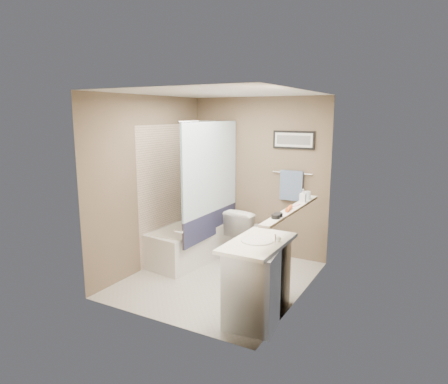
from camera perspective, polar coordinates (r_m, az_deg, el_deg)
The scene contains 33 objects.
ground at distance 5.40m, azimuth -0.79°, elevation -12.33°, with size 2.50×2.50×0.00m, color beige.
ceiling at distance 4.96m, azimuth -0.86°, elevation 13.78°, with size 2.20×2.50×0.04m, color silver.
wall_back at distance 6.13m, azimuth 4.88°, elevation 2.16°, with size 2.20×0.04×2.40m, color brown.
wall_front at distance 4.05m, azimuth -9.47°, elevation -2.60°, with size 2.20×0.04×2.40m, color brown.
wall_left at distance 5.65m, azimuth -10.39°, elevation 1.26°, with size 0.04×2.50×2.40m, color brown.
wall_right at distance 4.62m, azimuth 10.91°, elevation -0.95°, with size 0.04×2.50×2.40m, color brown.
tile_surround at distance 6.08m, azimuth -7.44°, elevation 0.12°, with size 0.02×1.55×2.00m, color beige.
curtain_rod at distance 5.59m, azimuth -1.89°, elevation 10.09°, with size 0.02×0.02×1.55m, color silver.
curtain_upper at distance 5.64m, azimuth -1.85°, elevation 3.47°, with size 0.03×1.45×1.28m, color white.
curtain_lower at distance 5.81m, azimuth -1.80°, elevation -4.58°, with size 0.03×1.45×0.36m, color #282A4C.
mirror at distance 4.41m, azimuth 10.62°, elevation 4.03°, with size 0.02×1.60×1.00m, color silver.
shelf at distance 4.52m, azimuth 9.72°, elevation -2.48°, with size 0.12×1.60×0.03m, color silver.
towel_bar at distance 5.90m, azimuth 9.72°, elevation 2.68°, with size 0.02×0.02×0.60m, color silver.
towel at distance 5.91m, azimuth 9.60°, elevation 0.93°, with size 0.34×0.05×0.44m, color #8CA6CC.
art_frame at distance 5.87m, azimuth 9.93°, elevation 7.34°, with size 0.62×0.03×0.26m, color black.
art_mat at distance 5.86m, azimuth 9.89°, elevation 7.33°, with size 0.56×0.00×0.20m, color white.
art_image at distance 5.85m, azimuth 9.88°, elevation 7.33°, with size 0.50×0.00×0.13m, color #595959.
door at distance 3.79m, azimuth -2.89°, elevation -6.57°, with size 0.80×0.02×2.00m, color silver.
door_handle at distance 4.00m, azimuth -6.54°, elevation -5.64°, with size 0.02×0.02×0.10m, color silver.
bathtub at distance 6.08m, azimuth -4.64°, elevation -7.13°, with size 0.70×1.50×0.50m, color white.
tub_rim at distance 6.01m, azimuth -4.68°, elevation -4.86°, with size 0.56×1.36×0.02m, color silver.
toilet at distance 5.95m, azimuth 3.75°, elevation -5.99°, with size 0.45×0.79×0.80m, color white.
vanity at distance 4.37m, azimuth 4.90°, elevation -12.53°, with size 0.50×0.90×0.80m, color white.
countertop at distance 4.22m, azimuth 4.87°, elevation -7.28°, with size 0.54×0.96×0.04m, color white.
sink_basin at distance 4.22m, azimuth 4.75°, elevation -6.90°, with size 0.34×0.34×0.01m, color white.
faucet_spout at distance 4.13m, azimuth 7.31°, elevation -6.73°, with size 0.02×0.02×0.10m, color white.
faucet_knob at distance 4.23m, azimuth 7.80°, elevation -6.61°, with size 0.05×0.05×0.05m, color white.
candle_bowl_near at distance 4.05m, azimuth 7.39°, elevation -3.49°, with size 0.09×0.09×0.04m, color black.
candle_bowl_far at distance 4.12m, azimuth 7.78°, elevation -3.25°, with size 0.09×0.09×0.04m, color black.
hair_brush_front at distance 4.40m, azimuth 9.26°, elevation -2.32°, with size 0.04×0.04×0.22m, color #BE4F1A.
pink_comb at distance 4.65m, azimuth 10.33°, elevation -1.88°, with size 0.03×0.16×0.01m, color pink.
glass_jar at distance 5.01m, azimuth 11.81°, elevation -0.46°, with size 0.08×0.08×0.10m, color silver.
soap_bottle at distance 4.84m, azimuth 11.22°, elevation -0.50°, with size 0.07×0.07×0.15m, color #999999.
Camera 1 is at (2.45, -4.31, 2.15)m, focal length 32.00 mm.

